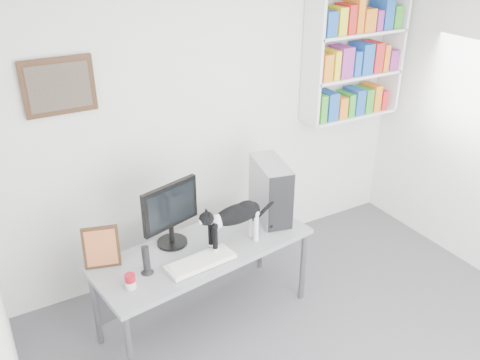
# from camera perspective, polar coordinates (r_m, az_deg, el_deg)

# --- Properties ---
(room) EXTENTS (4.01, 4.01, 2.70)m
(room) POSITION_cam_1_polar(r_m,az_deg,el_deg) (3.09, 14.87, -5.43)
(room) COLOR #505055
(room) RESTS_ON ground
(bookshelf) EXTENTS (1.03, 0.28, 1.24)m
(bookshelf) POSITION_cam_1_polar(r_m,az_deg,el_deg) (5.07, 12.77, 13.61)
(bookshelf) COLOR white
(bookshelf) RESTS_ON room
(wall_art) EXTENTS (0.52, 0.04, 0.42)m
(wall_art) POSITION_cam_1_polar(r_m,az_deg,el_deg) (3.97, -19.68, 9.86)
(wall_art) COLOR #422615
(wall_art) RESTS_ON room
(desk) EXTENTS (1.79, 0.89, 0.72)m
(desk) POSITION_cam_1_polar(r_m,az_deg,el_deg) (4.19, -3.92, -11.59)
(desk) COLOR gray
(desk) RESTS_ON room
(monitor) EXTENTS (0.54, 0.37, 0.53)m
(monitor) POSITION_cam_1_polar(r_m,az_deg,el_deg) (3.90, -7.83, -3.83)
(monitor) COLOR black
(monitor) RESTS_ON desk
(keyboard) EXTENTS (0.53, 0.25, 0.04)m
(keyboard) POSITION_cam_1_polar(r_m,az_deg,el_deg) (3.79, -4.47, -9.13)
(keyboard) COLOR white
(keyboard) RESTS_ON desk
(pc_tower) EXTENTS (0.33, 0.54, 0.50)m
(pc_tower) POSITION_cam_1_polar(r_m,az_deg,el_deg) (4.25, 3.43, -1.12)
(pc_tower) COLOR #AFAFB4
(pc_tower) RESTS_ON desk
(speaker) EXTENTS (0.11, 0.11, 0.22)m
(speaker) POSITION_cam_1_polar(r_m,az_deg,el_deg) (3.70, -10.49, -8.79)
(speaker) COLOR black
(speaker) RESTS_ON desk
(leaning_print) EXTENTS (0.28, 0.17, 0.32)m
(leaning_print) POSITION_cam_1_polar(r_m,az_deg,el_deg) (3.82, -15.33, -7.19)
(leaning_print) COLOR #422615
(leaning_print) RESTS_ON desk
(soup_can) EXTENTS (0.09, 0.09, 0.11)m
(soup_can) POSITION_cam_1_polar(r_m,az_deg,el_deg) (3.62, -12.21, -11.05)
(soup_can) COLOR #A20D1C
(soup_can) RESTS_ON desk
(cat) EXTENTS (0.60, 0.18, 0.37)m
(cat) POSITION_cam_1_polar(r_m,az_deg,el_deg) (3.89, -0.53, -5.04)
(cat) COLOR black
(cat) RESTS_ON desk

